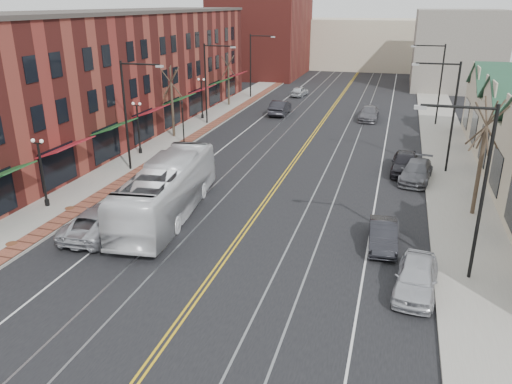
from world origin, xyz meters
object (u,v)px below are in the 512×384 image
Objects in this scene: parked_car_a at (416,277)px; parked_car_c at (416,171)px; parked_car_d at (405,163)px; parked_car_b at (383,235)px; parked_suv at (101,221)px; transit_bus at (167,190)px.

parked_car_c is at bearing 94.96° from parked_car_a.
parked_car_c is 1.76m from parked_car_d.
parked_car_c is (1.80, 11.19, 0.05)m from parked_car_b.
parked_car_a reaches higher than parked_car_b.
parked_car_d reaches higher than parked_car_b.
parked_car_a is (16.60, -1.45, -0.03)m from parked_suv.
parked_suv is at bearing -179.28° from parked_car_a.
parked_car_d is at bearing -144.30° from transit_bus.
parked_car_c is at bearing -149.78° from transit_bus.
parked_car_c is 1.03× the size of parked_car_d.
transit_bus reaches higher than parked_suv.
parked_car_b is 12.81m from parked_car_d.
parked_suv is 1.38× the size of parked_car_b.
parked_car_b is 11.33m from parked_car_c.
parked_car_d is at bearing 124.54° from parked_car_c.
parked_car_c is (14.30, 10.59, -0.95)m from transit_bus.
parked_car_c is at bearing -143.88° from parked_suv.
parked_suv is at bearing -132.49° from parked_car_c.
transit_bus is 12.55m from parked_car_b.
parked_car_a is at bearing -82.75° from parked_car_c.
transit_bus is at bearing -135.81° from parked_car_d.
transit_bus is 14.90m from parked_car_a.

